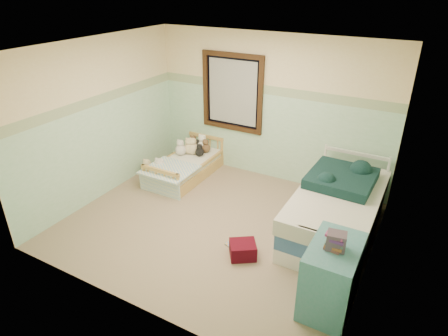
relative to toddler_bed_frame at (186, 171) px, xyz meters
The scene contains 32 objects.
floor 1.65m from the toddler_bed_frame, 39.76° to the right, with size 4.20×3.60×0.02m, color #7C6754.
ceiling 2.92m from the toddler_bed_frame, 39.76° to the right, with size 4.20×3.60×0.02m, color beige.
wall_back 1.87m from the toddler_bed_frame, 30.72° to the left, with size 4.20×0.04×2.50m, color beige.
wall_front 3.32m from the toddler_bed_frame, 66.11° to the right, with size 4.20×0.04×2.50m, color beige.
wall_left 1.77m from the toddler_bed_frame, 128.59° to the right, with size 0.04×3.60×2.50m, color beige.
wall_right 3.71m from the toddler_bed_frame, 17.34° to the right, with size 0.04×3.60×2.50m, color beige.
wainscot_mint 1.60m from the toddler_bed_frame, 30.22° to the left, with size 4.20×0.01×1.50m, color #97C79F.
border_strip 2.08m from the toddler_bed_frame, 30.22° to the left, with size 4.20×0.01×0.15m, color #40683E.
window_frame 1.63m from the toddler_bed_frame, 51.63° to the left, with size 1.16×0.06×1.36m, color black.
window_blinds 1.63m from the toddler_bed_frame, 52.02° to the left, with size 0.92×0.01×1.12m, color #B9B9B2.
toddler_bed_frame is the anchor object (origin of this frame).
toddler_mattress 0.16m from the toddler_bed_frame, ahead, with size 0.69×1.44×0.12m, color silver.
patchwork_quilt 0.52m from the toddler_bed_frame, 90.00° to the right, with size 0.82×0.75×0.03m, color #7EB1DF.
plush_bed_brown 0.61m from the toddler_bed_frame, 106.70° to the left, with size 0.19×0.19×0.19m, color brown.
plush_bed_white 0.60m from the toddler_bed_frame, 84.29° to the left, with size 0.22×0.22×0.22m, color white.
plush_bed_tan 0.44m from the toddler_bed_frame, 109.65° to the left, with size 0.21×0.21×0.21m, color beige.
plush_bed_dark 0.43m from the toddler_bed_frame, 65.10° to the left, with size 0.16×0.16×0.16m, color black.
plush_floor_cream 0.47m from the toddler_bed_frame, 132.74° to the right, with size 0.28×0.28×0.28m, color silver.
plush_floor_tan 0.69m from the toddler_bed_frame, 147.31° to the right, with size 0.24×0.24×0.24m, color beige.
twin_bed_frame 2.85m from the toddler_bed_frame, ahead, with size 1.01×2.02×0.22m, color white.
twin_boxspring 2.86m from the toddler_bed_frame, ahead, with size 1.01×2.02×0.22m, color #2B4D7E.
twin_mattress 2.88m from the toddler_bed_frame, ahead, with size 1.05×2.06×0.22m, color silver.
teal_blanket 2.84m from the toddler_bed_frame, ahead, with size 0.86×0.91×0.14m, color black.
dresser 3.60m from the toddler_bed_frame, 30.13° to the right, with size 0.50×0.80×0.80m, color teal.
book_stack 3.70m from the toddler_bed_frame, 30.74° to the right, with size 0.19×0.15×0.19m, color brown.
red_pillow 2.45m from the toddler_bed_frame, 38.44° to the right, with size 0.33×0.29×0.21m, color maroon.
floor_book 2.22m from the toddler_bed_frame, 38.23° to the right, with size 0.26×0.20×0.02m, color yellow.
extra_plush_0 0.53m from the toddler_bed_frame, 93.19° to the left, with size 0.16×0.16×0.16m, color black.
extra_plush_1 0.44m from the toddler_bed_frame, 95.58° to the left, with size 0.21×0.21×0.21m, color beige.
extra_plush_2 0.58m from the toddler_bed_frame, 73.03° to the left, with size 0.18×0.18×0.18m, color brown.
extra_plush_3 0.40m from the toddler_bed_frame, 142.69° to the left, with size 0.20×0.20×0.20m, color silver.
extra_plush_4 0.52m from the toddler_bed_frame, 105.59° to the left, with size 0.15×0.15×0.15m, color silver.
Camera 1 is at (2.38, -4.08, 3.27)m, focal length 31.03 mm.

